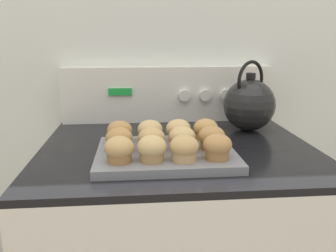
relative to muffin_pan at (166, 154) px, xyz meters
name	(u,v)px	position (x,y,z in m)	size (l,w,h in m)	color
wall_back	(166,41)	(0.04, 0.47, 0.28)	(8.00, 0.05, 2.40)	silver
control_panel	(168,94)	(0.04, 0.42, 0.09)	(0.77, 0.07, 0.20)	silver
muffin_pan	(166,154)	(0.00, 0.00, 0.00)	(0.36, 0.28, 0.02)	slate
muffin_r0_c0	(119,150)	(-0.12, -0.08, 0.04)	(0.07, 0.07, 0.06)	olive
muffin_r0_c1	(152,149)	(-0.04, -0.08, 0.04)	(0.07, 0.07, 0.06)	#A37A4C
muffin_r0_c2	(184,148)	(0.04, -0.08, 0.04)	(0.07, 0.07, 0.06)	tan
muffin_r0_c3	(217,147)	(0.12, -0.08, 0.04)	(0.07, 0.07, 0.06)	olive
muffin_r1_c0	(119,140)	(-0.12, 0.00, 0.04)	(0.07, 0.07, 0.06)	tan
muffin_r1_c1	(151,140)	(-0.04, 0.00, 0.04)	(0.07, 0.07, 0.06)	olive
muffin_r1_c2	(182,139)	(0.04, 0.00, 0.04)	(0.07, 0.07, 0.06)	#A37A4C
muffin_r1_c3	(212,138)	(0.12, 0.00, 0.04)	(0.07, 0.07, 0.06)	olive
muffin_r2_c0	(120,132)	(-0.12, 0.08, 0.04)	(0.07, 0.07, 0.06)	#A37A4C
muffin_r2_c1	(150,131)	(-0.04, 0.08, 0.04)	(0.07, 0.07, 0.06)	tan
muffin_r2_c2	(177,131)	(0.04, 0.08, 0.04)	(0.07, 0.07, 0.06)	tan
muffin_r2_c3	(206,130)	(0.12, 0.08, 0.04)	(0.07, 0.07, 0.06)	tan
tea_kettle	(250,104)	(0.30, 0.26, 0.08)	(0.20, 0.17, 0.23)	black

